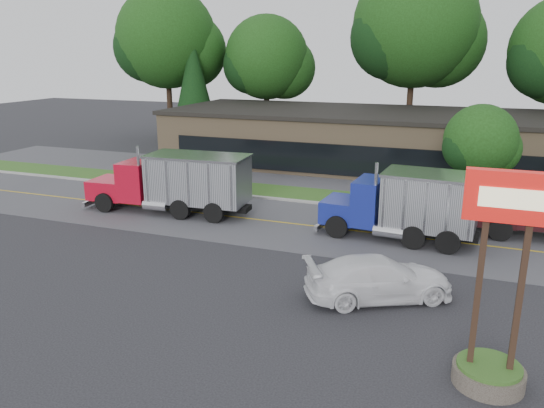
{
  "coord_description": "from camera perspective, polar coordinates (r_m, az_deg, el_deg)",
  "views": [
    {
      "loc": [
        9.39,
        -16.35,
        8.71
      ],
      "look_at": [
        0.92,
        6.31,
        1.8
      ],
      "focal_mm": 35.0,
      "sensor_mm": 36.0,
      "label": 1
    }
  ],
  "objects": [
    {
      "name": "tree_far_c",
      "position": [
        50.79,
        15.31,
        17.46
      ],
      "size": [
        11.56,
        10.88,
        16.49
      ],
      "color": "#382619",
      "rests_on": "ground"
    },
    {
      "name": "tree_verge",
      "position": [
        31.78,
        21.59,
        6.03
      ],
      "size": [
        4.24,
        3.99,
        6.05
      ],
      "color": "#382619",
      "rests_on": "ground"
    },
    {
      "name": "bilo_sign",
      "position": [
        15.42,
        22.92,
        -11.12
      ],
      "size": [
        2.2,
        1.9,
        5.95
      ],
      "color": "#6B6054",
      "rests_on": "ground"
    },
    {
      "name": "road",
      "position": [
        28.4,
        0.17,
        -1.92
      ],
      "size": [
        60.0,
        8.0,
        0.02
      ],
      "primitive_type": "cube",
      "color": "slate",
      "rests_on": "ground"
    },
    {
      "name": "dump_truck_blue",
      "position": [
        26.01,
        14.39,
        0.02
      ],
      "size": [
        7.51,
        3.16,
        3.36
      ],
      "rotation": [
        0.0,
        0.0,
        3.07
      ],
      "color": "black",
      "rests_on": "ground"
    },
    {
      "name": "grass_verge",
      "position": [
        33.87,
        3.7,
        1.01
      ],
      "size": [
        60.0,
        3.4,
        0.03
      ],
      "primitive_type": "cube",
      "color": "#22531C",
      "rests_on": "ground"
    },
    {
      "name": "center_line",
      "position": [
        28.4,
        0.17,
        -1.92
      ],
      "size": [
        60.0,
        0.12,
        0.01
      ],
      "primitive_type": "cube",
      "color": "gold",
      "rests_on": "ground"
    },
    {
      "name": "ground",
      "position": [
        20.77,
        -8.6,
        -9.05
      ],
      "size": [
        140.0,
        140.0,
        0.0
      ],
      "primitive_type": "plane",
      "color": "#37373C",
      "rests_on": "ground"
    },
    {
      "name": "evergreen_left",
      "position": [
        52.93,
        -8.41,
        12.59
      ],
      "size": [
        4.62,
        4.62,
        10.49
      ],
      "color": "#382619",
      "rests_on": "ground"
    },
    {
      "name": "rally_car",
      "position": [
        19.93,
        11.41,
        -7.82
      ],
      "size": [
        5.79,
        4.56,
        1.57
      ],
      "primitive_type": "imported",
      "rotation": [
        0.0,
        0.0,
        2.08
      ],
      "color": "white",
      "rests_on": "ground"
    },
    {
      "name": "dump_truck_red",
      "position": [
        30.03,
        -10.19,
        2.4
      ],
      "size": [
        9.62,
        3.16,
        3.36
      ],
      "rotation": [
        0.0,
        0.0,
        3.2
      ],
      "color": "black",
      "rests_on": "ground"
    },
    {
      "name": "tree_far_b",
      "position": [
        54.01,
        -0.41,
        15.08
      ],
      "size": [
        8.68,
        8.17,
        12.38
      ],
      "color": "#382619",
      "rests_on": "ground"
    },
    {
      "name": "tree_far_a",
      "position": [
        56.61,
        -11.06,
        16.65
      ],
      "size": [
        10.64,
        10.01,
        15.18
      ],
      "color": "#382619",
      "rests_on": "ground"
    },
    {
      "name": "strip_mall",
      "position": [
        43.51,
        10.55,
        6.8
      ],
      "size": [
        32.0,
        12.0,
        4.0
      ],
      "primitive_type": "cube",
      "color": "#927959",
      "rests_on": "ground"
    },
    {
      "name": "curb",
      "position": [
        32.21,
        2.76,
        0.23
      ],
      "size": [
        60.0,
        0.3,
        0.12
      ],
      "primitive_type": "cube",
      "color": "#9E9E99",
      "rests_on": "ground"
    },
    {
      "name": "far_parking",
      "position": [
        38.54,
        5.87,
        2.8
      ],
      "size": [
        60.0,
        7.0,
        0.02
      ],
      "primitive_type": "cube",
      "color": "slate",
      "rests_on": "ground"
    }
  ]
}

